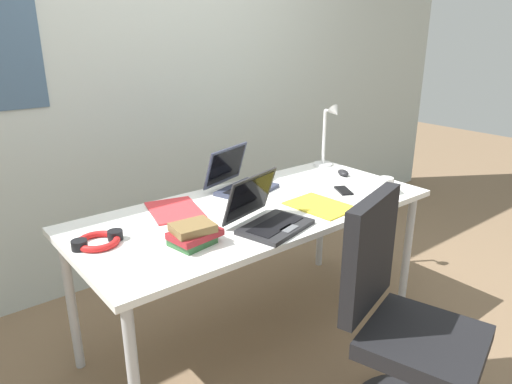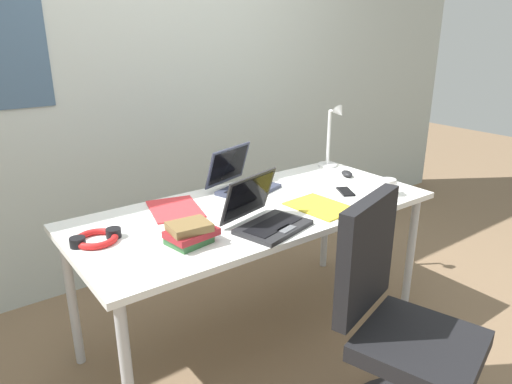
{
  "view_description": "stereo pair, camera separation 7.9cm",
  "coord_description": "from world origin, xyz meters",
  "px_view_note": "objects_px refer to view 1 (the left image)",
  "views": [
    {
      "loc": [
        -1.36,
        -1.69,
        1.59
      ],
      "look_at": [
        0.0,
        0.0,
        0.82
      ],
      "focal_mm": 32.96,
      "sensor_mm": 36.0,
      "label": 1
    },
    {
      "loc": [
        -1.29,
        -1.74,
        1.59
      ],
      "look_at": [
        0.0,
        0.0,
        0.82
      ],
      "focal_mm": 32.96,
      "sensor_mm": 36.0,
      "label": 2
    }
  ],
  "objects_px": {
    "laptop_front_left": "(241,182)",
    "book_stack": "(193,234)",
    "cell_phone": "(343,191)",
    "paper_folder_back_left": "(320,206)",
    "headphones": "(98,241)",
    "office_chair": "(403,338)",
    "desk_lamp": "(328,136)",
    "paper_folder_back_right": "(175,210)",
    "laptop_back_left": "(268,217)",
    "computer_mouse": "(343,173)",
    "coffee_mug": "(386,185)"
  },
  "relations": [
    {
      "from": "desk_lamp",
      "to": "laptop_back_left",
      "type": "xyz_separation_m",
      "value": [
        -0.91,
        -0.49,
        -0.15
      ]
    },
    {
      "from": "headphones",
      "to": "laptop_front_left",
      "type": "bearing_deg",
      "value": 11.52
    },
    {
      "from": "laptop_back_left",
      "to": "headphones",
      "type": "relative_size",
      "value": 1.77
    },
    {
      "from": "laptop_front_left",
      "to": "paper_folder_back_left",
      "type": "relative_size",
      "value": 1.26
    },
    {
      "from": "book_stack",
      "to": "headphones",
      "type": "bearing_deg",
      "value": 141.29
    },
    {
      "from": "cell_phone",
      "to": "office_chair",
      "type": "relative_size",
      "value": 0.14
    },
    {
      "from": "cell_phone",
      "to": "paper_folder_back_left",
      "type": "distance_m",
      "value": 0.28
    },
    {
      "from": "cell_phone",
      "to": "office_chair",
      "type": "bearing_deg",
      "value": -92.13
    },
    {
      "from": "headphones",
      "to": "book_stack",
      "type": "xyz_separation_m",
      "value": [
        0.31,
        -0.25,
        0.03
      ]
    },
    {
      "from": "cell_phone",
      "to": "coffee_mug",
      "type": "xyz_separation_m",
      "value": [
        0.15,
        -0.16,
        0.04
      ]
    },
    {
      "from": "laptop_front_left",
      "to": "headphones",
      "type": "bearing_deg",
      "value": -168.48
    },
    {
      "from": "laptop_front_left",
      "to": "paper_folder_back_left",
      "type": "xyz_separation_m",
      "value": [
        0.16,
        -0.45,
        -0.04
      ]
    },
    {
      "from": "headphones",
      "to": "coffee_mug",
      "type": "distance_m",
      "value": 1.48
    },
    {
      "from": "computer_mouse",
      "to": "headphones",
      "type": "relative_size",
      "value": 0.45
    },
    {
      "from": "coffee_mug",
      "to": "laptop_front_left",
      "type": "bearing_deg",
      "value": 137.39
    },
    {
      "from": "computer_mouse",
      "to": "paper_folder_back_right",
      "type": "relative_size",
      "value": 0.31
    },
    {
      "from": "laptop_back_left",
      "to": "computer_mouse",
      "type": "relative_size",
      "value": 3.94
    },
    {
      "from": "paper_folder_back_left",
      "to": "office_chair",
      "type": "bearing_deg",
      "value": -103.53
    },
    {
      "from": "laptop_front_left",
      "to": "cell_phone",
      "type": "height_order",
      "value": "laptop_front_left"
    },
    {
      "from": "desk_lamp",
      "to": "book_stack",
      "type": "xyz_separation_m",
      "value": [
        -1.26,
        -0.44,
        -0.15
      ]
    },
    {
      "from": "computer_mouse",
      "to": "cell_phone",
      "type": "height_order",
      "value": "computer_mouse"
    },
    {
      "from": "cell_phone",
      "to": "paper_folder_back_right",
      "type": "relative_size",
      "value": 0.44
    },
    {
      "from": "laptop_back_left",
      "to": "computer_mouse",
      "type": "xyz_separation_m",
      "value": [
        0.85,
        0.3,
        -0.03
      ]
    },
    {
      "from": "computer_mouse",
      "to": "headphones",
      "type": "xyz_separation_m",
      "value": [
        -1.51,
        -0.0,
        -0.0
      ]
    },
    {
      "from": "coffee_mug",
      "to": "office_chair",
      "type": "distance_m",
      "value": 0.88
    },
    {
      "from": "paper_folder_back_left",
      "to": "office_chair",
      "type": "height_order",
      "value": "office_chair"
    },
    {
      "from": "laptop_back_left",
      "to": "book_stack",
      "type": "bearing_deg",
      "value": 171.89
    },
    {
      "from": "computer_mouse",
      "to": "book_stack",
      "type": "bearing_deg",
      "value": -145.96
    },
    {
      "from": "laptop_front_left",
      "to": "book_stack",
      "type": "bearing_deg",
      "value": -142.91
    },
    {
      "from": "computer_mouse",
      "to": "coffee_mug",
      "type": "relative_size",
      "value": 0.85
    },
    {
      "from": "paper_folder_back_left",
      "to": "coffee_mug",
      "type": "bearing_deg",
      "value": -10.94
    },
    {
      "from": "paper_folder_back_left",
      "to": "paper_folder_back_right",
      "type": "xyz_separation_m",
      "value": [
        -0.59,
        0.4,
        0.0
      ]
    },
    {
      "from": "paper_folder_back_right",
      "to": "coffee_mug",
      "type": "xyz_separation_m",
      "value": [
        1.01,
        -0.48,
        0.04
      ]
    },
    {
      "from": "desk_lamp",
      "to": "laptop_back_left",
      "type": "height_order",
      "value": "desk_lamp"
    },
    {
      "from": "laptop_front_left",
      "to": "coffee_mug",
      "type": "distance_m",
      "value": 0.78
    },
    {
      "from": "desk_lamp",
      "to": "paper_folder_back_left",
      "type": "relative_size",
      "value": 1.29
    },
    {
      "from": "book_stack",
      "to": "desk_lamp",
      "type": "bearing_deg",
      "value": 19.34
    },
    {
      "from": "desk_lamp",
      "to": "paper_folder_back_right",
      "type": "height_order",
      "value": "desk_lamp"
    },
    {
      "from": "cell_phone",
      "to": "paper_folder_back_left",
      "type": "height_order",
      "value": "cell_phone"
    },
    {
      "from": "laptop_back_left",
      "to": "office_chair",
      "type": "xyz_separation_m",
      "value": [
        0.21,
        -0.61,
        -0.39
      ]
    },
    {
      "from": "headphones",
      "to": "office_chair",
      "type": "xyz_separation_m",
      "value": [
        0.87,
        -0.9,
        -0.36
      ]
    },
    {
      "from": "laptop_back_left",
      "to": "paper_folder_back_right",
      "type": "bearing_deg",
      "value": 118.14
    },
    {
      "from": "desk_lamp",
      "to": "computer_mouse",
      "type": "height_order",
      "value": "desk_lamp"
    },
    {
      "from": "laptop_front_left",
      "to": "laptop_back_left",
      "type": "xyz_separation_m",
      "value": [
        -0.21,
        -0.47,
        -0.0
      ]
    },
    {
      "from": "headphones",
      "to": "paper_folder_back_left",
      "type": "relative_size",
      "value": 0.69
    },
    {
      "from": "book_stack",
      "to": "cell_phone",
      "type": "bearing_deg",
      "value": 3.14
    },
    {
      "from": "laptop_front_left",
      "to": "office_chair",
      "type": "xyz_separation_m",
      "value": [
        0.0,
        -1.08,
        -0.39
      ]
    },
    {
      "from": "desk_lamp",
      "to": "headphones",
      "type": "bearing_deg",
      "value": -172.84
    },
    {
      "from": "laptop_back_left",
      "to": "book_stack",
      "type": "distance_m",
      "value": 0.36
    },
    {
      "from": "coffee_mug",
      "to": "office_chair",
      "type": "height_order",
      "value": "office_chair"
    }
  ]
}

